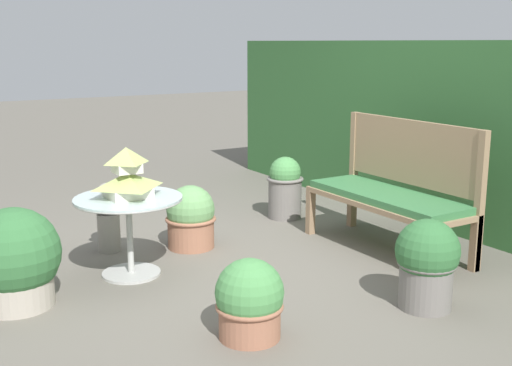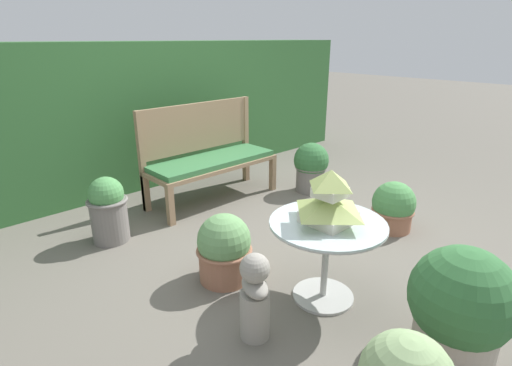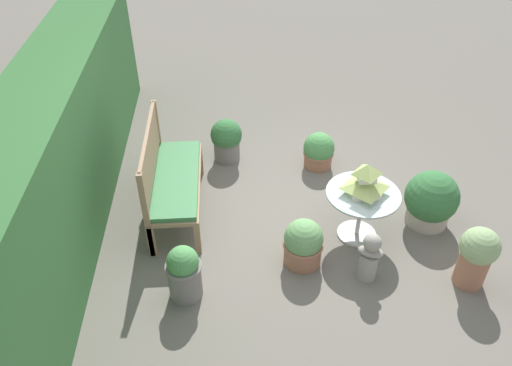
{
  "view_description": "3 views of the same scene",
  "coord_description": "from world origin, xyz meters",
  "views": [
    {
      "loc": [
        3.78,
        -2.16,
        1.6
      ],
      "look_at": [
        -0.1,
        0.22,
        0.6
      ],
      "focal_mm": 45.0,
      "sensor_mm": 36.0,
      "label": 1
    },
    {
      "loc": [
        -2.22,
        -2.01,
        1.66
      ],
      "look_at": [
        -0.14,
        0.19,
        0.55
      ],
      "focal_mm": 28.0,
      "sensor_mm": 36.0,
      "label": 2
    },
    {
      "loc": [
        -4.1,
        0.66,
        3.67
      ],
      "look_at": [
        0.02,
        0.38,
        0.48
      ],
      "focal_mm": 35.0,
      "sensor_mm": 36.0,
      "label": 3
    }
  ],
  "objects": [
    {
      "name": "potted_plant_bench_left",
      "position": [
        -1.01,
        1.1,
        0.29
      ],
      "size": [
        0.34,
        0.34,
        0.58
      ],
      "color": "slate",
      "rests_on": "ground"
    },
    {
      "name": "ground",
      "position": [
        0.0,
        0.0,
        0.0
      ],
      "size": [
        30.0,
        30.0,
        0.0
      ],
      "primitive_type": "plane",
      "color": "#666056"
    },
    {
      "name": "potted_plant_table_near",
      "position": [
        1.17,
        0.67,
        0.29
      ],
      "size": [
        0.39,
        0.39,
        0.56
      ],
      "color": "slate",
      "rests_on": "ground"
    },
    {
      "name": "potted_plant_patio_mid",
      "position": [
        0.95,
        -0.46,
        0.21
      ],
      "size": [
        0.38,
        0.38,
        0.45
      ],
      "color": "#9E664C",
      "rests_on": "ground"
    },
    {
      "name": "potted_plant_bench_right",
      "position": [
        -0.66,
        -0.03,
        0.24
      ],
      "size": [
        0.4,
        0.4,
        0.5
      ],
      "color": "#9E664C",
      "rests_on": "ground"
    },
    {
      "name": "potted_plant_path_edge",
      "position": [
        -0.17,
        -1.46,
        0.29
      ],
      "size": [
        0.57,
        0.57,
        0.63
      ],
      "color": "#ADA393",
      "rests_on": "ground"
    },
    {
      "name": "garden_bench",
      "position": [
        0.21,
        1.22,
        0.4
      ],
      "size": [
        1.41,
        0.51,
        0.47
      ],
      "color": "#937556",
      "rests_on": "ground"
    },
    {
      "name": "pagoda_birdhouse",
      "position": [
        -0.33,
        -0.67,
        0.71
      ],
      "size": [
        0.37,
        0.37,
        0.35
      ],
      "color": "silver",
      "rests_on": "patio_table"
    },
    {
      "name": "bench_backrest",
      "position": [
        0.21,
        1.46,
        0.71
      ],
      "size": [
        1.41,
        0.06,
        1.01
      ],
      "color": "#937556",
      "rests_on": "ground"
    },
    {
      "name": "garden_bust",
      "position": [
        -0.92,
        -0.62,
        0.27
      ],
      "size": [
        0.22,
        0.28,
        0.54
      ],
      "rotation": [
        0.0,
        0.0,
        1.14
      ],
      "color": "gray",
      "rests_on": "ground"
    },
    {
      "name": "foliage_hedge_back",
      "position": [
        0.0,
        2.38,
        0.81
      ],
      "size": [
        6.4,
        0.75,
        1.62
      ],
      "primitive_type": "cube",
      "color": "#336633",
      "rests_on": "ground"
    },
    {
      "name": "patio_table",
      "position": [
        -0.33,
        -0.67,
        0.44
      ],
      "size": [
        0.75,
        0.75,
        0.56
      ],
      "color": "#B7B7B2",
      "rests_on": "ground"
    }
  ]
}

